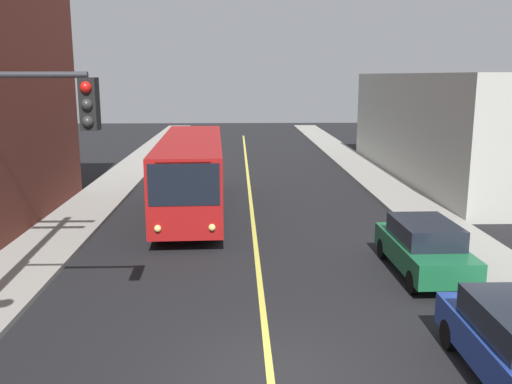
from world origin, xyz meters
TOP-DOWN VIEW (x-y plane):
  - ground_plane at (0.00, 0.00)m, footprint 120.00×120.00m
  - sidewalk_left at (-7.25, 10.00)m, footprint 2.50×90.00m
  - sidewalk_right at (7.25, 10.00)m, footprint 2.50×90.00m
  - lane_stripe_center at (0.00, 15.00)m, footprint 0.16×60.00m
  - building_right_warehouse at (14.50, 21.67)m, footprint 12.00×20.84m
  - city_bus at (-2.60, 13.83)m, footprint 3.01×12.23m
  - parked_car_green at (4.92, 5.71)m, footprint 1.88×4.43m

SIDE VIEW (x-z plane):
  - ground_plane at x=0.00m, z-range 0.00..0.00m
  - lane_stripe_center at x=0.00m, z-range 0.00..0.01m
  - sidewalk_left at x=-7.25m, z-range 0.00..0.15m
  - sidewalk_right at x=7.25m, z-range 0.00..0.15m
  - parked_car_green at x=4.92m, z-range 0.03..1.65m
  - city_bus at x=-2.60m, z-range 0.22..3.42m
  - building_right_warehouse at x=14.50m, z-range 0.00..5.95m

